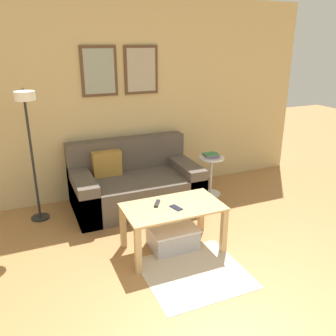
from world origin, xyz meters
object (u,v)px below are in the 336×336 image
(couch, at_px, (134,184))
(storage_bin, at_px, (173,237))
(book_stack, at_px, (211,155))
(remote_control, at_px, (157,203))
(side_table, at_px, (211,172))
(coffee_table, at_px, (173,215))
(floor_lamp, at_px, (29,131))
(cell_phone, at_px, (176,208))

(couch, bearing_deg, storage_bin, -88.27)
(couch, distance_m, book_stack, 1.10)
(remote_control, bearing_deg, book_stack, 71.49)
(storage_bin, bearing_deg, remote_control, 159.08)
(storage_bin, height_order, side_table, side_table)
(storage_bin, bearing_deg, coffee_table, -110.41)
(side_table, bearing_deg, storage_bin, -135.16)
(floor_lamp, bearing_deg, coffee_table, -40.67)
(floor_lamp, relative_size, side_table, 2.90)
(cell_phone, bearing_deg, couch, 76.86)
(side_table, relative_size, book_stack, 2.37)
(coffee_table, xyz_separation_m, side_table, (1.04, 1.06, -0.07))
(remote_control, bearing_deg, side_table, 70.97)
(remote_control, distance_m, cell_phone, 0.20)
(couch, relative_size, coffee_table, 1.62)
(couch, xyz_separation_m, cell_phone, (0.03, -1.24, 0.22))
(couch, height_order, floor_lamp, floor_lamp)
(storage_bin, bearing_deg, floor_lamp, 140.74)
(couch, bearing_deg, cell_phone, -88.68)
(side_table, height_order, book_stack, book_stack)
(couch, height_order, side_table, couch)
(side_table, height_order, remote_control, side_table)
(remote_control, relative_size, cell_phone, 1.07)
(coffee_table, height_order, remote_control, remote_control)
(coffee_table, xyz_separation_m, remote_control, (-0.13, 0.09, 0.11))
(side_table, distance_m, book_stack, 0.24)
(side_table, distance_m, remote_control, 1.53)
(side_table, bearing_deg, book_stack, 102.59)
(cell_phone, bearing_deg, coffee_table, 84.16)
(coffee_table, bearing_deg, storage_bin, 69.59)
(remote_control, bearing_deg, storage_bin, 10.58)
(storage_bin, relative_size, remote_control, 3.24)
(storage_bin, xyz_separation_m, side_table, (1.03, 1.02, 0.21))
(couch, height_order, cell_phone, couch)
(couch, distance_m, remote_control, 1.12)
(coffee_table, height_order, side_table, side_table)
(coffee_table, distance_m, remote_control, 0.19)
(couch, xyz_separation_m, coffee_table, (0.02, -1.18, 0.12))
(coffee_table, height_order, book_stack, book_stack)
(coffee_table, relative_size, remote_control, 6.53)
(coffee_table, xyz_separation_m, floor_lamp, (-1.20, 1.03, 0.74))
(storage_bin, height_order, cell_phone, cell_phone)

